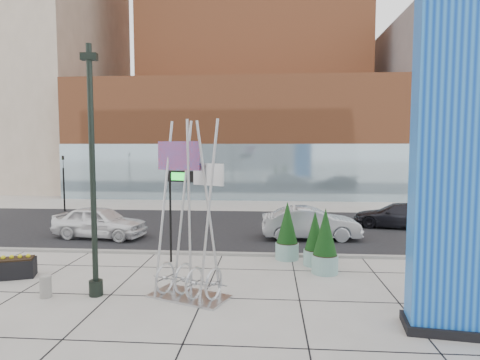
# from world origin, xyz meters

# --- Properties ---
(ground) EXTENTS (160.00, 160.00, 0.00)m
(ground) POSITION_xyz_m (0.00, 0.00, 0.00)
(ground) COLOR #9E9991
(ground) RESTS_ON ground
(street_asphalt) EXTENTS (80.00, 12.00, 0.02)m
(street_asphalt) POSITION_xyz_m (0.00, 10.00, 0.01)
(street_asphalt) COLOR black
(street_asphalt) RESTS_ON ground
(curb_edge) EXTENTS (80.00, 0.30, 0.12)m
(curb_edge) POSITION_xyz_m (0.00, 4.00, 0.06)
(curb_edge) COLOR gray
(curb_edge) RESTS_ON ground
(tower_podium) EXTENTS (34.00, 10.00, 11.00)m
(tower_podium) POSITION_xyz_m (1.00, 27.00, 5.50)
(tower_podium) COLOR brown
(tower_podium) RESTS_ON ground
(tower_glass_front) EXTENTS (34.00, 0.60, 5.00)m
(tower_glass_front) POSITION_xyz_m (1.00, 22.20, 2.50)
(tower_glass_front) COLOR #8CA5B2
(tower_glass_front) RESTS_ON ground
(building_beige_left) EXTENTS (18.00, 20.00, 34.00)m
(building_beige_left) POSITION_xyz_m (-26.00, 34.00, 17.00)
(building_beige_left) COLOR gray
(building_beige_left) RESTS_ON ground
(blue_pylon) EXTENTS (2.71, 1.49, 8.59)m
(blue_pylon) POSITION_xyz_m (7.86, -2.81, 4.15)
(blue_pylon) COLOR #0B3DB3
(blue_pylon) RESTS_ON ground
(lamp_post) EXTENTS (0.51, 0.43, 7.86)m
(lamp_post) POSITION_xyz_m (-2.44, -1.07, 3.22)
(lamp_post) COLOR black
(lamp_post) RESTS_ON ground
(public_art_sculpture) EXTENTS (2.73, 2.06, 5.57)m
(public_art_sculpture) POSITION_xyz_m (0.57, -1.00, 1.46)
(public_art_sculpture) COLOR #B8B9BD
(public_art_sculpture) RESTS_ON ground
(concrete_bollard) EXTENTS (0.36, 0.36, 0.69)m
(concrete_bollard) POSITION_xyz_m (-3.95, -1.34, 0.35)
(concrete_bollard) COLOR gray
(concrete_bollard) RESTS_ON ground
(overhead_street_sign) EXTENTS (1.74, 0.72, 3.78)m
(overhead_street_sign) POSITION_xyz_m (-0.34, 2.80, 3.24)
(overhead_street_sign) COLOR black
(overhead_street_sign) RESTS_ON ground
(round_planter_east) EXTENTS (0.99, 0.99, 2.47)m
(round_planter_east) POSITION_xyz_m (5.14, 1.80, 1.17)
(round_planter_east) COLOR #80ACA4
(round_planter_east) RESTS_ON ground
(round_planter_mid) EXTENTS (0.88, 0.88, 2.21)m
(round_planter_mid) POSITION_xyz_m (4.87, 2.80, 1.04)
(round_planter_mid) COLOR #80ACA4
(round_planter_mid) RESTS_ON ground
(round_planter_west) EXTENTS (0.98, 0.98, 2.45)m
(round_planter_west) POSITION_xyz_m (3.80, 3.60, 1.16)
(round_planter_west) COLOR #80ACA4
(round_planter_west) RESTS_ON ground
(box_planter_north) EXTENTS (1.70, 1.25, 0.84)m
(box_planter_north) POSITION_xyz_m (-6.24, 0.41, 0.39)
(box_planter_north) COLOR black
(box_planter_north) RESTS_ON ground
(car_white_west) EXTENTS (5.07, 2.61, 1.65)m
(car_white_west) POSITION_xyz_m (-5.75, 6.85, 0.82)
(car_white_west) COLOR white
(car_white_west) RESTS_ON ground
(car_silver_mid) EXTENTS (5.05, 1.99, 1.64)m
(car_silver_mid) POSITION_xyz_m (5.15, 7.35, 0.82)
(car_silver_mid) COLOR #A5A7AC
(car_silver_mid) RESTS_ON ground
(car_dark_east) EXTENTS (5.29, 3.19, 1.43)m
(car_dark_east) POSITION_xyz_m (10.51, 10.68, 0.72)
(car_dark_east) COLOR black
(car_dark_east) RESTS_ON ground
(traffic_signal) EXTENTS (0.15, 0.18, 4.10)m
(traffic_signal) POSITION_xyz_m (-12.00, 15.00, 2.30)
(traffic_signal) COLOR black
(traffic_signal) RESTS_ON ground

